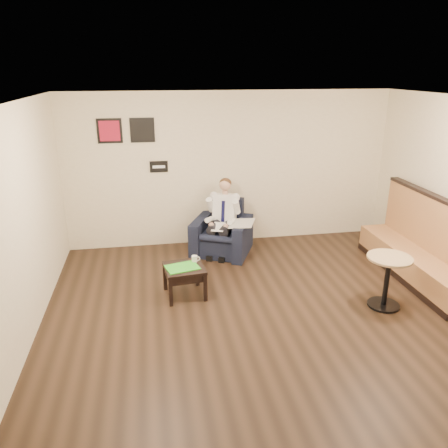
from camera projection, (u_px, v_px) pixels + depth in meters
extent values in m
plane|color=black|center=(272.00, 323.00, 5.74)|extent=(6.00, 6.00, 0.00)
cube|color=#F1E7C5|center=(230.00, 169.00, 8.04)|extent=(6.00, 0.02, 2.80)
cube|color=#F1E7C5|center=(425.00, 397.00, 2.48)|extent=(6.00, 0.02, 2.80)
cube|color=#F1E7C5|center=(12.00, 239.00, 4.78)|extent=(0.02, 6.00, 2.80)
cube|color=white|center=(281.00, 103.00, 4.79)|extent=(6.00, 6.00, 0.02)
cube|color=black|center=(159.00, 167.00, 7.78)|extent=(0.32, 0.02, 0.20)
cube|color=#AB1530|center=(110.00, 131.00, 7.44)|extent=(0.42, 0.03, 0.42)
cube|color=black|center=(142.00, 130.00, 7.52)|extent=(0.42, 0.03, 0.42)
cube|color=black|center=(222.00, 228.00, 7.79)|extent=(1.27, 1.27, 0.92)
cube|color=white|center=(218.00, 227.00, 7.55)|extent=(0.30, 0.36, 0.01)
cube|color=silver|center=(242.00, 223.00, 7.54)|extent=(0.56, 0.62, 0.01)
cube|color=black|center=(185.00, 281.00, 6.37)|extent=(0.62, 0.62, 0.46)
cube|color=green|center=(182.00, 267.00, 6.26)|extent=(0.52, 0.43, 0.01)
cylinder|color=white|center=(194.00, 259.00, 6.44)|extent=(0.09, 0.09, 0.10)
cube|color=black|center=(185.00, 262.00, 6.45)|extent=(0.15, 0.08, 0.01)
cube|color=#A16C3E|center=(418.00, 239.00, 6.78)|extent=(0.61, 2.55, 1.30)
cylinder|color=tan|center=(387.00, 282.00, 6.03)|extent=(0.80, 0.80, 0.75)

